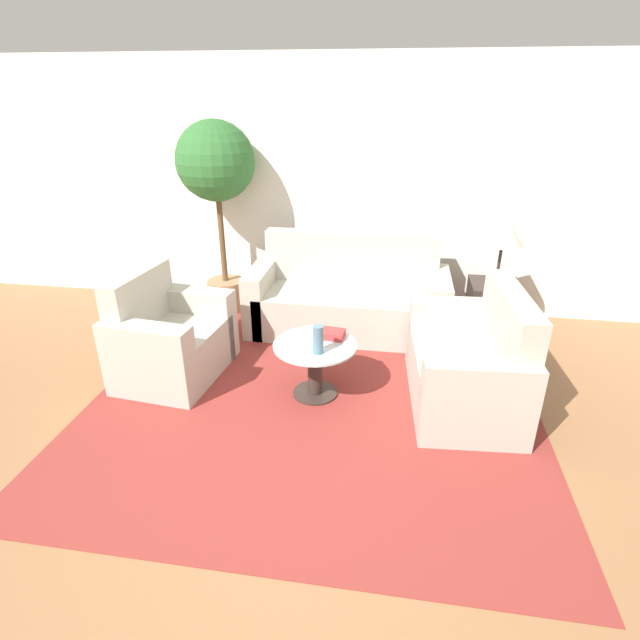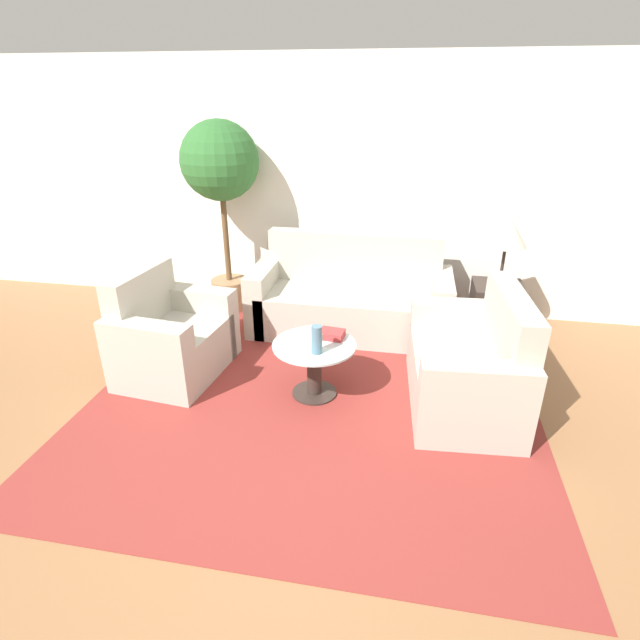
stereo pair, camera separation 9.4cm
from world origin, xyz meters
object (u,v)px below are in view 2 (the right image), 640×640
Objects in this scene: armchair at (169,339)px; loveseat at (473,369)px; table_lamp at (508,233)px; book_stack at (332,334)px; sofa_main at (351,300)px; bowl at (313,334)px; potted_plant at (221,176)px; vase at (317,340)px; coffee_table at (314,362)px.

armchair is 0.80× the size of loveseat.
table_lamp is 1.91m from book_stack.
sofa_main is 1.50× the size of loveseat.
potted_plant is at bearing 130.49° from bowl.
potted_plant reaches higher than loveseat.
vase is (1.35, -0.28, 0.26)m from armchair.
table_lamp is 2.11m from vase.
bowl is at bearing -94.76° from loveseat.
armchair is 3.15m from table_lamp.
sofa_main is 1.88× the size of armchair.
potted_plant reaches higher than table_lamp.
table_lamp is (1.41, -0.03, 0.78)m from sofa_main.
potted_plant is 2.32m from vase.
armchair is at bearing -173.29° from book_stack.
bowl is (-0.16, -1.17, 0.18)m from sofa_main.
table_lamp reaches higher than vase.
potted_plant is (-1.27, 1.56, 1.17)m from coffee_table.
loveseat is 6.36× the size of book_stack.
coffee_table is 2.14m from table_lamp.
sofa_main is 1.83m from potted_plant.
loveseat is at bearing 4.79° from coffee_table.
sofa_main is at bearing 82.27° from bowl.
coffee_table is 2.33m from potted_plant.
bowl is (1.27, -0.03, 0.18)m from armchair.
loveseat is 2.00× the size of coffee_table.
loveseat is (1.10, -1.19, 0.00)m from sofa_main.
potted_plant is (-2.49, 1.46, 1.16)m from loveseat.
vase is at bearing -95.66° from armchair.
table_lamp is (0.31, 1.16, 0.78)m from loveseat.
loveseat reaches higher than armchair.
armchair is at bearing -91.43° from potted_plant.
book_stack is (0.12, 0.14, 0.19)m from coffee_table.
loveseat is at bearing 11.31° from vase.
coffee_table is at bearing -123.72° from book_stack.
loveseat is (2.53, -0.04, 0.00)m from armchair.
sofa_main reaches higher than bowl.
potted_plant is at bearing 4.61° from armchair.
vase is at bearing -97.55° from book_stack.
book_stack is at bearing -84.42° from armchair.
potted_plant is 2.21m from book_stack.
potted_plant reaches higher than book_stack.
vase is 0.29m from book_stack.
armchair reaches higher than vase.
sofa_main is at bearing 84.48° from coffee_table.
book_stack is at bearing -90.38° from sofa_main.
vase is 0.27m from bowl.
coffee_table is 1.00× the size of table_lamp.
table_lamp is at bearing 36.21° from bowl.
coffee_table is at bearing -95.52° from sofa_main.
book_stack is at bearing -45.84° from potted_plant.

